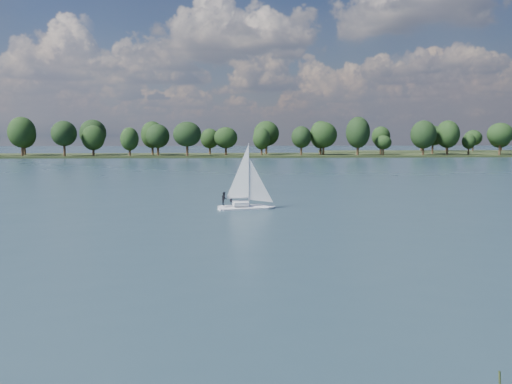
% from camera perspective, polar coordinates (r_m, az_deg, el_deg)
% --- Properties ---
extents(ground, '(700.00, 700.00, 0.00)m').
position_cam_1_polar(ground, '(125.46, -2.31, 1.78)').
color(ground, '#233342').
rests_on(ground, ground).
extents(far_shore, '(660.00, 40.00, 1.50)m').
position_cam_1_polar(far_shore, '(237.31, -3.05, 3.60)').
color(far_shore, black).
rests_on(far_shore, ground).
extents(sailboat, '(6.28, 2.97, 7.98)m').
position_cam_1_polar(sailboat, '(65.35, -1.26, 0.18)').
color(sailboat, silver).
rests_on(sailboat, ground).
extents(treeline, '(561.88, 73.95, 17.63)m').
position_cam_1_polar(treeline, '(233.51, -4.08, 5.52)').
color(treeline, black).
rests_on(treeline, ground).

